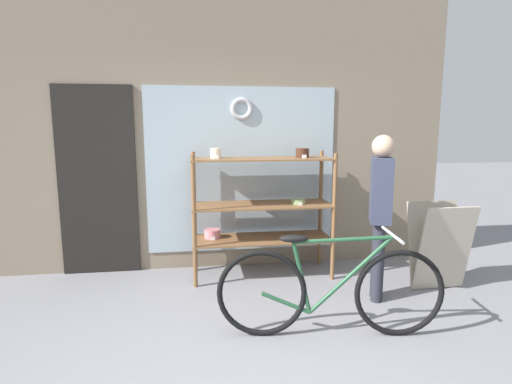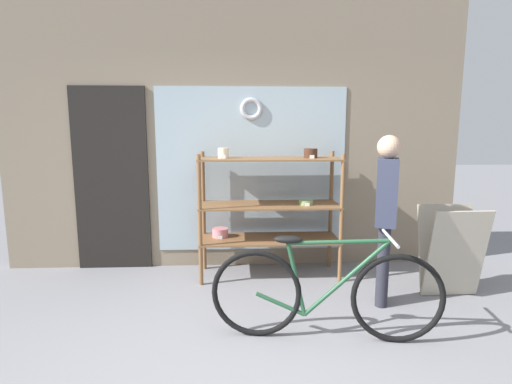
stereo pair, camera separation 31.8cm
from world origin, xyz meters
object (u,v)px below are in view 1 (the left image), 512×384
Objects in this scene: display_case at (261,202)px; sandwich_board at (439,246)px; pedestrian at (380,205)px; bicycle at (330,290)px.

display_case is 1.89m from sandwich_board.
display_case is 1.73× the size of sandwich_board.
pedestrian reaches higher than sandwich_board.
display_case is at bearing 71.71° from pedestrian.
bicycle is 1.13× the size of pedestrian.
sandwich_board reaches higher than bicycle.
display_case is 1.29m from pedestrian.
pedestrian is (1.01, -0.79, 0.09)m from display_case.
bicycle is at bearing -76.71° from display_case.
sandwich_board is (1.74, -0.64, -0.38)m from display_case.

